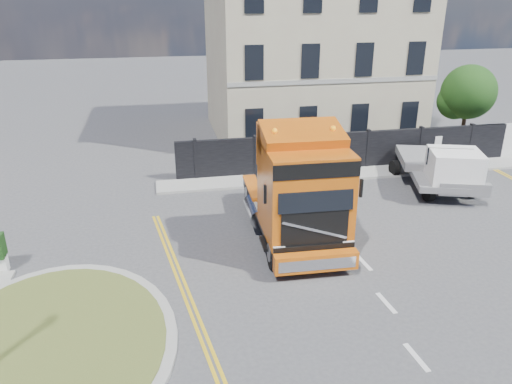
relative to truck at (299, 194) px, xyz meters
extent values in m
plane|color=#424244|center=(-1.08, -1.47, -1.99)|extent=(120.00, 120.00, 0.00)
cylinder|color=gray|center=(-8.08, -4.47, -1.93)|extent=(6.80, 6.80, 0.12)
cylinder|color=#405221|center=(-8.08, -4.47, -1.85)|extent=(6.20, 6.20, 0.05)
cube|color=black|center=(4.92, 7.53, -0.99)|extent=(18.00, 0.25, 2.00)
cube|color=silver|center=(13.42, 7.53, -0.99)|extent=(2.60, 0.12, 2.00)
cube|color=#B7B191|center=(4.92, 15.03, 3.51)|extent=(12.00, 10.00, 11.00)
cylinder|color=#382619|center=(13.42, 10.53, -0.79)|extent=(0.24, 0.24, 2.40)
sphere|color=#103714|center=(13.42, 10.53, 1.21)|extent=(3.20, 3.20, 3.20)
sphere|color=#103714|center=(12.92, 10.93, 0.61)|extent=(2.20, 2.20, 2.20)
cube|color=gray|center=(4.92, 6.63, -1.93)|extent=(20.00, 1.60, 0.12)
cube|color=black|center=(0.05, 1.25, -1.16)|extent=(2.98, 7.11, 0.50)
cube|color=#C2550D|center=(-0.03, -0.70, 0.40)|extent=(2.89, 2.99, 3.12)
cube|color=#C2550D|center=(0.02, 0.47, 1.68)|extent=(2.82, 1.10, 1.56)
cube|color=black|center=(-0.08, -2.12, 0.84)|extent=(2.45, 0.16, 1.17)
cube|color=#C2550D|center=(-0.09, -2.48, -1.38)|extent=(2.80, 0.49, 0.61)
cylinder|color=black|center=(-1.26, -1.55, -1.42)|extent=(0.40, 1.17, 1.16)
cylinder|color=gray|center=(-1.26, -1.55, -1.42)|extent=(0.42, 0.65, 0.64)
cylinder|color=black|center=(1.14, -1.64, -1.42)|extent=(0.40, 1.17, 1.16)
cylinder|color=gray|center=(1.14, -1.64, -1.42)|extent=(0.42, 0.65, 0.64)
cylinder|color=black|center=(-1.11, 2.40, -1.42)|extent=(0.40, 1.17, 1.16)
cylinder|color=gray|center=(-1.11, 2.40, -1.42)|extent=(0.42, 0.65, 0.64)
cylinder|color=black|center=(1.29, 2.31, -1.42)|extent=(0.40, 1.17, 1.16)
cylinder|color=gray|center=(1.29, 2.31, -1.42)|extent=(0.42, 0.65, 0.64)
cylinder|color=black|center=(-1.06, 3.74, -1.42)|extent=(0.40, 1.17, 1.16)
cylinder|color=gray|center=(-1.06, 3.74, -1.42)|extent=(0.42, 0.65, 0.64)
cylinder|color=black|center=(1.34, 3.65, -1.42)|extent=(0.40, 1.17, 1.16)
cylinder|color=gray|center=(1.34, 3.65, -1.42)|extent=(0.42, 0.65, 0.64)
cube|color=slate|center=(7.93, 4.42, -1.21)|extent=(3.71, 5.81, 0.28)
cube|color=white|center=(7.93, 2.73, -0.47)|extent=(2.67, 2.59, 1.47)
cylinder|color=black|center=(6.86, 2.73, -1.60)|extent=(0.28, 0.79, 0.79)
cylinder|color=black|center=(9.00, 2.73, -1.60)|extent=(0.28, 0.79, 0.79)
cylinder|color=black|center=(6.86, 6.11, -1.60)|extent=(0.28, 0.79, 0.79)
cylinder|color=black|center=(9.00, 6.11, -1.60)|extent=(0.28, 0.79, 0.79)
camera|label=1|loc=(-4.81, -15.94, 6.77)|focal=35.00mm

